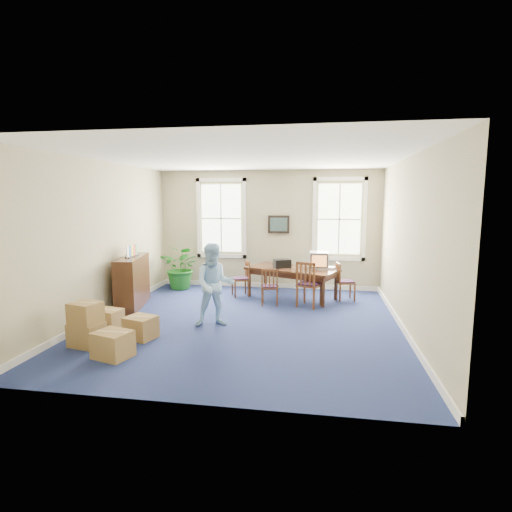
# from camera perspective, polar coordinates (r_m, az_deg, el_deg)

# --- Properties ---
(floor) EXTENTS (6.50, 6.50, 0.00)m
(floor) POSITION_cam_1_polar(r_m,az_deg,el_deg) (8.05, -1.41, -9.44)
(floor) COLOR navy
(floor) RESTS_ON ground
(ceiling) EXTENTS (6.50, 6.50, 0.00)m
(ceiling) POSITION_cam_1_polar(r_m,az_deg,el_deg) (7.71, -1.49, 13.88)
(ceiling) COLOR white
(ceiling) RESTS_ON ground
(wall_back) EXTENTS (6.50, 0.00, 6.50)m
(wall_back) POSITION_cam_1_polar(r_m,az_deg,el_deg) (10.91, 1.71, 3.78)
(wall_back) COLOR tan
(wall_back) RESTS_ON ground
(wall_front) EXTENTS (6.50, 0.00, 6.50)m
(wall_front) POSITION_cam_1_polar(r_m,az_deg,el_deg) (4.59, -8.97, -2.37)
(wall_front) COLOR tan
(wall_front) RESTS_ON ground
(wall_left) EXTENTS (0.00, 6.50, 6.50)m
(wall_left) POSITION_cam_1_polar(r_m,az_deg,el_deg) (8.78, -21.09, 2.17)
(wall_left) COLOR tan
(wall_left) RESTS_ON ground
(wall_right) EXTENTS (0.00, 6.50, 6.50)m
(wall_right) POSITION_cam_1_polar(r_m,az_deg,el_deg) (7.75, 20.93, 1.46)
(wall_right) COLOR tan
(wall_right) RESTS_ON ground
(baseboard_back) EXTENTS (6.00, 0.04, 0.12)m
(baseboard_back) POSITION_cam_1_polar(r_m,az_deg,el_deg) (11.11, 1.66, -4.18)
(baseboard_back) COLOR white
(baseboard_back) RESTS_ON ground
(baseboard_left) EXTENTS (0.04, 6.50, 0.12)m
(baseboard_left) POSITION_cam_1_polar(r_m,az_deg,el_deg) (9.04, -20.42, -7.58)
(baseboard_left) COLOR white
(baseboard_left) RESTS_ON ground
(baseboard_right) EXTENTS (0.04, 6.50, 0.12)m
(baseboard_right) POSITION_cam_1_polar(r_m,az_deg,el_deg) (8.05, 20.16, -9.49)
(baseboard_right) COLOR white
(baseboard_right) RESTS_ON ground
(window_left) EXTENTS (1.40, 0.12, 2.20)m
(window_left) POSITION_cam_1_polar(r_m,az_deg,el_deg) (11.12, -4.98, 5.38)
(window_left) COLOR white
(window_left) RESTS_ON ground
(window_right) EXTENTS (1.40, 0.12, 2.20)m
(window_right) POSITION_cam_1_polar(r_m,az_deg,el_deg) (10.79, 11.80, 5.16)
(window_right) COLOR white
(window_right) RESTS_ON ground
(wall_picture) EXTENTS (0.58, 0.06, 0.48)m
(wall_picture) POSITION_cam_1_polar(r_m,az_deg,el_deg) (10.82, 3.26, 4.53)
(wall_picture) COLOR black
(wall_picture) RESTS_ON ground
(conference_table) EXTENTS (2.41, 1.78, 0.75)m
(conference_table) POSITION_cam_1_polar(r_m,az_deg,el_deg) (9.92, 5.13, -3.85)
(conference_table) COLOR #3E2213
(conference_table) RESTS_ON ground
(crt_tv) EXTENTS (0.47, 0.51, 0.41)m
(crt_tv) POSITION_cam_1_polar(r_m,az_deg,el_deg) (9.84, 8.96, -0.59)
(crt_tv) COLOR #B7B7BC
(crt_tv) RESTS_ON conference_table
(game_console) EXTENTS (0.24, 0.27, 0.05)m
(game_console) POSITION_cam_1_polar(r_m,az_deg,el_deg) (9.82, 10.69, -1.69)
(game_console) COLOR white
(game_console) RESTS_ON conference_table
(equipment_bag) EXTENTS (0.48, 0.40, 0.20)m
(equipment_bag) POSITION_cam_1_polar(r_m,az_deg,el_deg) (9.90, 3.74, -1.05)
(equipment_bag) COLOR black
(equipment_bag) RESTS_ON conference_table
(chair_near_left) EXTENTS (0.42, 0.42, 0.87)m
(chair_near_left) POSITION_cam_1_polar(r_m,az_deg,el_deg) (9.22, 2.00, -4.35)
(chair_near_left) COLOR brown
(chair_near_left) RESTS_ON ground
(chair_near_right) EXTENTS (0.61, 0.61, 1.05)m
(chair_near_right) POSITION_cam_1_polar(r_m,az_deg,el_deg) (9.13, 7.62, -3.96)
(chair_near_right) COLOR brown
(chair_near_right) RESTS_ON ground
(chair_end_left) EXTENTS (0.53, 0.53, 0.89)m
(chair_end_left) POSITION_cam_1_polar(r_m,az_deg,el_deg) (10.07, -2.26, -3.21)
(chair_end_left) COLOR brown
(chair_end_left) RESTS_ON ground
(chair_end_right) EXTENTS (0.49, 0.49, 0.91)m
(chair_end_right) POSITION_cam_1_polar(r_m,az_deg,el_deg) (9.90, 12.66, -3.56)
(chair_end_right) COLOR brown
(chair_end_right) RESTS_ON ground
(man) EXTENTS (0.93, 0.82, 1.60)m
(man) POSITION_cam_1_polar(r_m,az_deg,el_deg) (7.69, -5.94, -4.13)
(man) COLOR #A0D0F8
(man) RESTS_ON ground
(credenza) EXTENTS (0.74, 1.58, 1.20)m
(credenza) POSITION_cam_1_polar(r_m,az_deg,el_deg) (9.44, -17.24, -3.41)
(credenza) COLOR #3E2213
(credenza) RESTS_ON ground
(brochure_rack) EXTENTS (0.15, 0.65, 0.28)m
(brochure_rack) POSITION_cam_1_polar(r_m,az_deg,el_deg) (9.31, -17.31, 1.04)
(brochure_rack) COLOR #99999E
(brochure_rack) RESTS_ON credenza
(potted_plant) EXTENTS (1.22, 1.10, 1.19)m
(potted_plant) POSITION_cam_1_polar(r_m,az_deg,el_deg) (11.00, -10.54, -1.60)
(potted_plant) COLOR #165A16
(potted_plant) RESTS_ON ground
(cardboard_boxes) EXTENTS (1.63, 1.63, 0.78)m
(cardboard_boxes) POSITION_cam_1_polar(r_m,az_deg,el_deg) (7.26, -21.38, -8.76)
(cardboard_boxes) COLOR #A27B44
(cardboard_boxes) RESTS_ON ground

